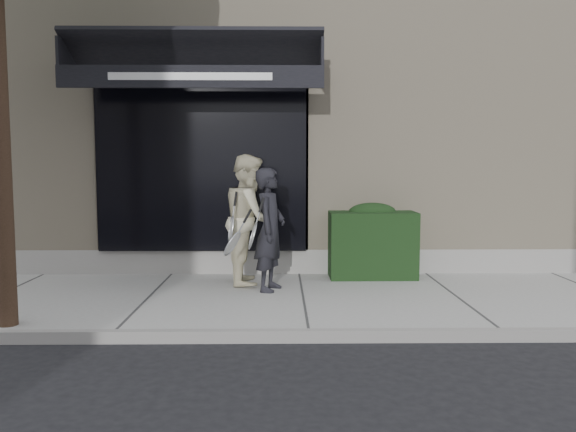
{
  "coord_description": "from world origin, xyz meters",
  "views": [
    {
      "loc": [
        -0.29,
        -7.2,
        1.82
      ],
      "look_at": [
        -0.19,
        0.6,
        1.11
      ],
      "focal_mm": 35.0,
      "sensor_mm": 36.0,
      "label": 1
    }
  ],
  "objects": [
    {
      "name": "ground",
      "position": [
        0.0,
        0.0,
        0.0
      ],
      "size": [
        80.0,
        80.0,
        0.0
      ],
      "primitive_type": "plane",
      "color": "black",
      "rests_on": "ground"
    },
    {
      "name": "building_facade",
      "position": [
        -0.01,
        4.96,
        2.74
      ],
      "size": [
        14.3,
        8.04,
        5.64
      ],
      "color": "beige",
      "rests_on": "ground"
    },
    {
      "name": "hedge",
      "position": [
        1.1,
        1.25,
        0.66
      ],
      "size": [
        1.3,
        0.7,
        1.14
      ],
      "color": "black",
      "rests_on": "sidewalk"
    },
    {
      "name": "curb",
      "position": [
        0.0,
        -1.55,
        0.07
      ],
      "size": [
        20.0,
        0.1,
        0.14
      ],
      "primitive_type": "cube",
      "color": "gray",
      "rests_on": "ground"
    },
    {
      "name": "pedestrian_front",
      "position": [
        -0.44,
        0.35,
        0.95
      ],
      "size": [
        0.88,
        0.91,
        1.67
      ],
      "color": "black",
      "rests_on": "sidewalk"
    },
    {
      "name": "sidewalk",
      "position": [
        0.0,
        0.0,
        0.06
      ],
      "size": [
        20.0,
        3.0,
        0.12
      ],
      "primitive_type": "cube",
      "color": "gray",
      "rests_on": "ground"
    },
    {
      "name": "pedestrian_back",
      "position": [
        -0.73,
        0.83,
        1.05
      ],
      "size": [
        0.75,
        0.97,
        1.86
      ],
      "color": "beige",
      "rests_on": "sidewalk"
    }
  ]
}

